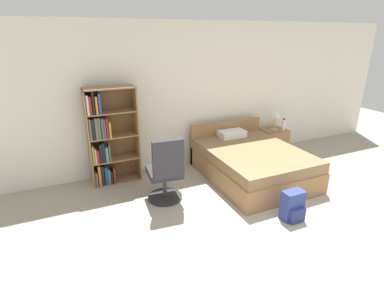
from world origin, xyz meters
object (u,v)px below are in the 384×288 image
Objects in this scene: bookshelf at (106,139)px; water_bottle at (284,125)px; nightstand at (273,141)px; backpack_blue at (293,206)px; office_chair at (166,173)px; bed at (251,162)px; table_lamp at (276,114)px.

water_bottle is (3.51, -0.14, -0.15)m from bookshelf.
nightstand is at bearing 143.17° from water_bottle.
backpack_blue is at bearing -121.99° from nightstand.
office_chair is 2.50× the size of backpack_blue.
office_chair reaches higher than water_bottle.
office_chair is at bearing -56.63° from bookshelf.
bookshelf is 3.10× the size of nightstand.
bed is at bearing -19.24° from bookshelf.
backpack_blue is (2.06, -2.12, -0.58)m from bookshelf.
nightstand is at bearing -0.53° from bookshelf.
office_chair is 2.99m from water_bottle.
nightstand is 0.59m from table_lamp.
bookshelf is at bearing 179.47° from nightstand.
nightstand is 0.41m from water_bottle.
office_chair is at bearing 141.41° from backpack_blue.
backpack_blue is (-1.30, -2.07, -0.64)m from table_lamp.
bed is 4.41× the size of table_lamp.
nightstand is (2.71, 0.97, -0.22)m from office_chair.
bed reaches higher than backpack_blue.
nightstand is 1.25× the size of backpack_blue.
bookshelf reaches higher than office_chair.
bookshelf reaches higher than backpack_blue.
table_lamp is at bearing 19.34° from office_chair.
nightstand is 1.18× the size of table_lamp.
bed is 1.44m from water_bottle.
bookshelf is 3.37m from table_lamp.
bed is 1.34m from backpack_blue.
nightstand reaches higher than backpack_blue.
bookshelf is at bearing 177.73° from water_bottle.
table_lamp is 2.53m from backpack_blue.
table_lamp is at bearing -0.80° from bookshelf.
bed is at bearing 7.05° from office_chair.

